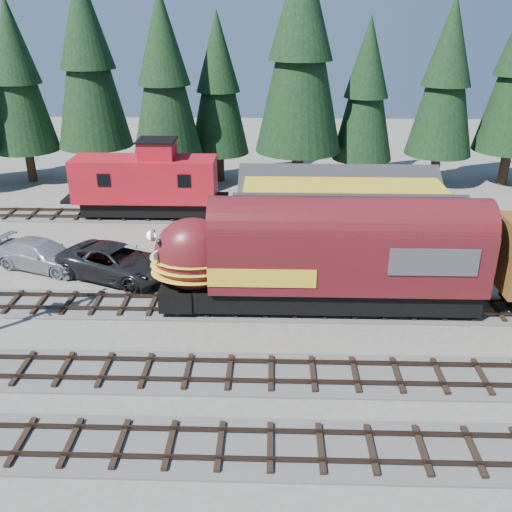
{
  "coord_description": "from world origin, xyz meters",
  "views": [
    {
      "loc": [
        -4.22,
        -22.41,
        14.53
      ],
      "look_at": [
        -5.02,
        4.0,
        2.97
      ],
      "focal_mm": 40.0,
      "sensor_mm": 36.0,
      "label": 1
    }
  ],
  "objects_px": {
    "locomotive": "(311,262)",
    "pickup_truck_a": "(117,262)",
    "depot": "(342,214)",
    "pickup_truck_b": "(41,255)",
    "caboose": "(146,182)"
  },
  "relations": [
    {
      "from": "caboose",
      "to": "pickup_truck_a",
      "type": "distance_m",
      "value": 10.75
    },
    {
      "from": "depot",
      "to": "pickup_truck_a",
      "type": "xyz_separation_m",
      "value": [
        -13.18,
        -3.11,
        -1.98
      ]
    },
    {
      "from": "caboose",
      "to": "pickup_truck_b",
      "type": "distance_m",
      "value": 10.57
    },
    {
      "from": "depot",
      "to": "pickup_truck_b",
      "type": "bearing_deg",
      "value": -174.05
    },
    {
      "from": "locomotive",
      "to": "caboose",
      "type": "distance_m",
      "value": 18.02
    },
    {
      "from": "pickup_truck_a",
      "to": "locomotive",
      "type": "bearing_deg",
      "value": -84.13
    },
    {
      "from": "locomotive",
      "to": "pickup_truck_b",
      "type": "xyz_separation_m",
      "value": [
        -15.87,
        4.62,
        -1.8
      ]
    },
    {
      "from": "locomotive",
      "to": "pickup_truck_a",
      "type": "distance_m",
      "value": 11.59
    },
    {
      "from": "depot",
      "to": "pickup_truck_a",
      "type": "bearing_deg",
      "value": -166.73
    },
    {
      "from": "locomotive",
      "to": "caboose",
      "type": "height_order",
      "value": "caboose"
    },
    {
      "from": "depot",
      "to": "pickup_truck_b",
      "type": "distance_m",
      "value": 18.31
    },
    {
      "from": "pickup_truck_a",
      "to": "pickup_truck_b",
      "type": "distance_m",
      "value": 5.06
    },
    {
      "from": "pickup_truck_a",
      "to": "pickup_truck_b",
      "type": "bearing_deg",
      "value": 99.07
    },
    {
      "from": "locomotive",
      "to": "pickup_truck_b",
      "type": "distance_m",
      "value": 16.62
    },
    {
      "from": "locomotive",
      "to": "pickup_truck_a",
      "type": "relative_size",
      "value": 2.4
    }
  ]
}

